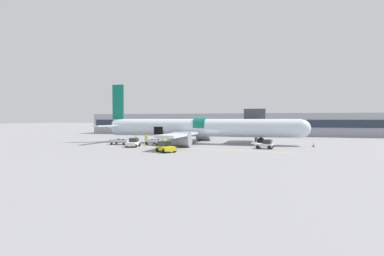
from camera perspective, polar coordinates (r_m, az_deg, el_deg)
ground_plane at (r=51.51m, az=3.77°, el=-3.21°), size 500.00×500.00×0.00m
apron_marking_line at (r=44.54m, az=-0.24°, el=-3.97°), size 28.78×3.43×0.01m
terminal_strip at (r=87.05m, az=8.74°, el=0.74°), size 86.46×12.83×5.93m
jet_bridge_stub at (r=57.94m, az=12.10°, el=1.74°), size 3.72×9.91×6.23m
airplane at (r=54.05m, az=1.07°, el=-0.07°), size 37.61×29.45×11.10m
baggage_tug_lead at (r=40.19m, az=-5.06°, el=-3.71°), size 3.17×3.09×1.42m
baggage_tug_mid at (r=45.91m, az=13.81°, el=-3.11°), size 2.85×2.24×1.37m
baggage_tug_rear at (r=48.41m, az=-11.12°, el=-2.83°), size 2.27×3.29×1.39m
baggage_cart_loading at (r=51.11m, az=-6.92°, el=-2.66°), size 4.31×2.93×1.07m
baggage_cart_queued at (r=53.10m, az=-13.46°, el=-2.59°), size 4.25×2.08×1.04m
ground_crew_loader_a at (r=54.18m, az=-8.75°, el=-2.07°), size 0.57×0.39×1.64m
ground_crew_loader_b at (r=47.60m, az=-5.64°, el=-2.62°), size 0.49×0.52×1.57m
ground_crew_driver at (r=50.19m, az=-3.63°, el=-2.28°), size 0.61×0.42×1.75m
ground_crew_supervisor at (r=52.39m, az=-10.54°, el=-2.17°), size 0.53×0.56×1.70m
ground_crew_helper at (r=50.98m, az=-11.05°, el=-2.36°), size 0.50×0.50×1.57m
ground_crew_marshal at (r=49.07m, az=-4.48°, el=-2.39°), size 0.55×0.54×1.72m
safety_cone_nose at (r=51.45m, az=22.14°, el=-2.95°), size 0.52×0.52×0.73m
safety_cone_engine_left at (r=39.96m, az=-5.34°, el=-4.12°), size 0.50×0.50×0.77m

